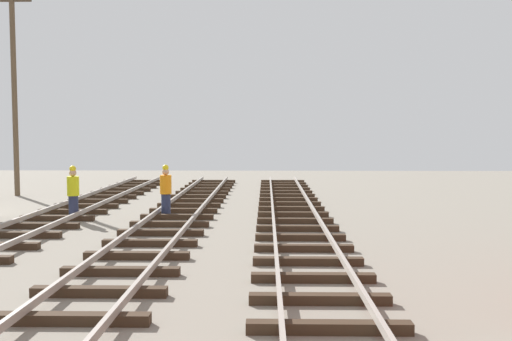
% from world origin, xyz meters
% --- Properties ---
extents(utility_pole_far, '(1.80, 0.24, 9.40)m').
position_xyz_m(utility_pole_far, '(-11.99, 24.16, 4.90)').
color(utility_pole_far, brown).
rests_on(utility_pole_far, ground).
extents(track_worker_foreground, '(0.40, 0.40, 1.87)m').
position_xyz_m(track_worker_foreground, '(-6.85, 16.96, 0.93)').
color(track_worker_foreground, '#262D4C').
rests_on(track_worker_foreground, ground).
extents(track_worker_distant, '(0.40, 0.40, 1.87)m').
position_xyz_m(track_worker_distant, '(-3.81, 17.56, 0.93)').
color(track_worker_distant, '#262D4C').
rests_on(track_worker_distant, ground).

